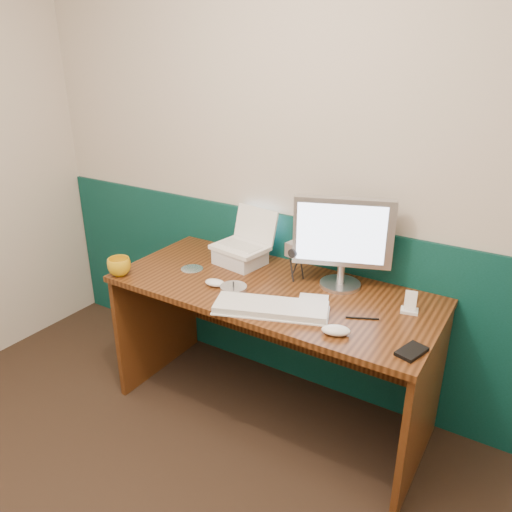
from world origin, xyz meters
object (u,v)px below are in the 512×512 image
Objects in this scene: desk at (271,352)px; mug at (119,267)px; monitor at (343,242)px; camcorder at (297,261)px; laptop at (240,229)px; keyboard at (271,308)px.

mug is at bearing -158.68° from desk.
monitor reaches higher than camcorder.
mug reaches higher than desk.
mug is 0.61× the size of camcorder.
monitor is (0.57, 0.03, 0.04)m from laptop.
desk is at bearing 98.56° from keyboard.
laptop reaches higher than camcorder.
laptop is 0.57m from monitor.
monitor is at bearing 21.81° from camcorder.
mug is (-0.45, -0.45, -0.15)m from laptop.
monitor reaches higher than keyboard.
desk is 5.82× the size of laptop.
desk is 3.20× the size of keyboard.
laptop is at bearing 162.92° from monitor.
keyboard is (0.41, -0.37, -0.18)m from laptop.
monitor reaches higher than mug.
keyboard is 0.86m from mug.
laptop is at bearing 45.12° from mug.
mug is at bearing 165.08° from keyboard.
camcorder is (-0.06, 0.36, 0.08)m from keyboard.
camcorder is at bearing 170.44° from monitor.
desk is at bearing -165.45° from monitor.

